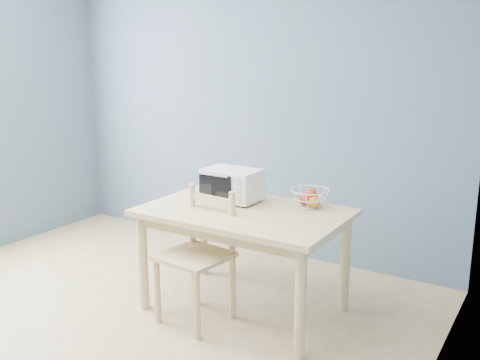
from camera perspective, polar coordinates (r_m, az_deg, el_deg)
The scene contains 5 objects.
room at distance 3.23m, azimuth -20.08°, elevation 3.45°, with size 4.01×4.51×2.61m.
dining_table at distance 3.75m, azimuth 0.42°, elevation -4.67°, with size 1.40×0.90×0.75m.
toaster_oven at distance 3.93m, azimuth -1.08°, elevation -0.43°, with size 0.41×0.30×0.24m.
fruit_basket at distance 3.80m, azimuth 7.53°, elevation -1.84°, with size 0.34×0.34×0.14m.
dining_chair at distance 3.70m, azimuth -4.40°, elevation -8.22°, with size 0.47×0.47×0.91m.
Camera 1 is at (2.51, -1.96, 1.80)m, focal length 40.00 mm.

